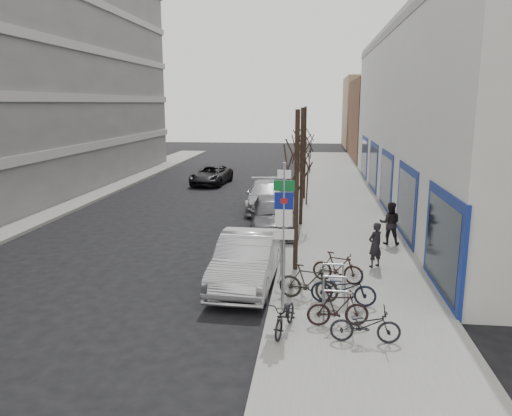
% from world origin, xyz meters
% --- Properties ---
extents(ground, '(120.00, 120.00, 0.00)m').
position_xyz_m(ground, '(0.00, 0.00, 0.00)').
color(ground, black).
rests_on(ground, ground).
extents(sidewalk_east, '(5.00, 70.00, 0.15)m').
position_xyz_m(sidewalk_east, '(4.50, 10.00, 0.07)').
color(sidewalk_east, slate).
rests_on(sidewalk_east, ground).
extents(sidewalk_west, '(3.00, 70.00, 0.15)m').
position_xyz_m(sidewalk_west, '(-11.00, 10.00, 0.07)').
color(sidewalk_west, slate).
rests_on(sidewalk_west, ground).
extents(brick_building_far, '(12.00, 14.00, 8.00)m').
position_xyz_m(brick_building_far, '(13.00, 40.00, 4.00)').
color(brick_building_far, brown).
rests_on(brick_building_far, ground).
extents(tan_building_far, '(13.00, 12.00, 9.00)m').
position_xyz_m(tan_building_far, '(13.50, 55.00, 4.50)').
color(tan_building_far, '#937A5B').
rests_on(tan_building_far, ground).
extents(highway_sign_pole, '(0.55, 0.10, 4.20)m').
position_xyz_m(highway_sign_pole, '(2.40, -0.01, 2.46)').
color(highway_sign_pole, gray).
rests_on(highway_sign_pole, ground).
extents(bike_rack, '(0.66, 2.26, 0.83)m').
position_xyz_m(bike_rack, '(3.80, 0.60, 0.66)').
color(bike_rack, gray).
rests_on(bike_rack, sidewalk_east).
extents(tree_near, '(1.80, 1.80, 5.50)m').
position_xyz_m(tree_near, '(2.60, 3.50, 4.10)').
color(tree_near, black).
rests_on(tree_near, ground).
extents(tree_mid, '(1.80, 1.80, 5.50)m').
position_xyz_m(tree_mid, '(2.60, 10.00, 4.10)').
color(tree_mid, black).
rests_on(tree_mid, ground).
extents(tree_far, '(1.80, 1.80, 5.50)m').
position_xyz_m(tree_far, '(2.60, 16.50, 4.10)').
color(tree_far, black).
rests_on(tree_far, ground).
extents(meter_front, '(0.10, 0.08, 1.27)m').
position_xyz_m(meter_front, '(2.15, 3.00, 0.92)').
color(meter_front, gray).
rests_on(meter_front, sidewalk_east).
extents(meter_mid, '(0.10, 0.08, 1.27)m').
position_xyz_m(meter_mid, '(2.15, 8.50, 0.92)').
color(meter_mid, gray).
rests_on(meter_mid, sidewalk_east).
extents(meter_back, '(0.10, 0.08, 1.27)m').
position_xyz_m(meter_back, '(2.15, 14.00, 0.92)').
color(meter_back, gray).
rests_on(meter_back, sidewalk_east).
extents(bike_near_left, '(0.81, 1.66, 0.98)m').
position_xyz_m(bike_near_left, '(2.54, -1.29, 0.64)').
color(bike_near_left, black).
rests_on(bike_near_left, sidewalk_east).
extents(bike_near_right, '(1.63, 0.66, 0.96)m').
position_xyz_m(bike_near_right, '(3.84, -0.82, 0.63)').
color(bike_near_right, black).
rests_on(bike_near_right, sidewalk_east).
extents(bike_mid_curb, '(1.89, 0.80, 1.12)m').
position_xyz_m(bike_mid_curb, '(4.05, 0.61, 0.71)').
color(bike_mid_curb, black).
rests_on(bike_mid_curb, sidewalk_east).
extents(bike_mid_inner, '(1.84, 0.96, 1.07)m').
position_xyz_m(bike_mid_inner, '(3.08, 0.81, 0.69)').
color(bike_mid_inner, black).
rests_on(bike_mid_inner, sidewalk_east).
extents(bike_far_curb, '(1.66, 0.52, 1.01)m').
position_xyz_m(bike_far_curb, '(4.44, -1.63, 0.66)').
color(bike_far_curb, black).
rests_on(bike_far_curb, sidewalk_east).
extents(bike_far_inner, '(1.73, 1.00, 1.01)m').
position_xyz_m(bike_far_inner, '(3.97, 2.34, 0.65)').
color(bike_far_inner, black).
rests_on(bike_far_inner, sidewalk_east).
extents(parked_car_front, '(1.89, 5.02, 1.64)m').
position_xyz_m(parked_car_front, '(1.10, 2.25, 0.82)').
color(parked_car_front, '#B0B0B5').
rests_on(parked_car_front, ground).
extents(parked_car_mid, '(2.55, 5.19, 1.70)m').
position_xyz_m(parked_car_mid, '(1.40, 8.77, 0.85)').
color(parked_car_mid, '#4C4C51').
rests_on(parked_car_mid, ground).
extents(parked_car_back, '(2.52, 5.37, 1.51)m').
position_xyz_m(parked_car_back, '(0.62, 13.72, 0.76)').
color(parked_car_back, '#9D9EA2').
rests_on(parked_car_back, ground).
extents(lane_car, '(2.62, 4.94, 1.32)m').
position_xyz_m(lane_car, '(-4.10, 21.90, 0.66)').
color(lane_car, black).
rests_on(lane_car, ground).
extents(pedestrian_near, '(0.68, 0.65, 1.57)m').
position_xyz_m(pedestrian_near, '(5.30, 4.05, 0.94)').
color(pedestrian_near, black).
rests_on(pedestrian_near, sidewalk_east).
extents(pedestrian_far, '(0.69, 0.51, 1.73)m').
position_xyz_m(pedestrian_far, '(6.22, 7.03, 1.02)').
color(pedestrian_far, black).
rests_on(pedestrian_far, sidewalk_east).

